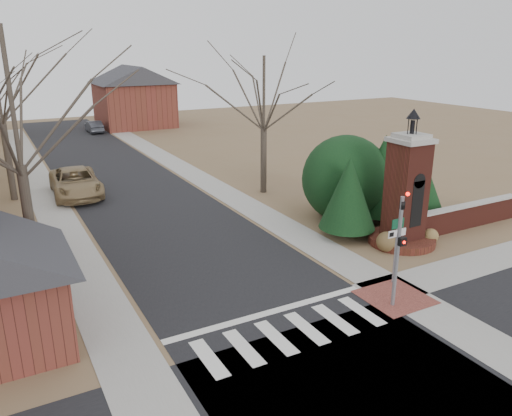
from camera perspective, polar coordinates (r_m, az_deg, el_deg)
ground at (r=16.66m, az=5.60°, el=-15.32°), size 120.00×120.00×0.00m
main_street at (r=35.54m, az=-14.63°, el=2.55°), size 8.00×70.00×0.01m
cross_street at (r=14.77m, az=12.56°, el=-20.66°), size 120.00×8.00×0.01m
crosswalk_zone at (r=17.21m, az=4.07°, el=-14.04°), size 8.00×2.20×0.02m
stop_bar at (r=18.31m, az=1.49°, el=-11.88°), size 8.00×0.35×0.02m
sidewalk_right_main at (r=37.06m, az=-6.84°, el=3.65°), size 2.00×60.00×0.02m
sidewalk_left at (r=34.74m, az=-22.93°, el=1.34°), size 2.00×60.00×0.02m
curb_apron at (r=20.03m, az=15.58°, el=-9.79°), size 2.40×2.40×0.02m
traffic_signal_pole at (r=18.38m, az=16.04°, el=-3.58°), size 0.28×0.41×4.50m
sign_post at (r=20.39m, az=15.75°, el=-3.31°), size 0.90×0.07×2.75m
brick_gate_monument at (r=24.63m, az=16.70°, el=0.81°), size 3.20×3.20×6.47m
brick_garden_wall at (r=28.35m, az=22.89°, el=-0.83°), size 7.50×0.50×1.30m
house_distant_right at (r=61.76m, az=-13.82°, el=12.43°), size 8.80×8.80×7.30m
evergreen_near at (r=24.83m, az=10.53°, el=1.74°), size 2.80×2.80×4.10m
evergreen_mid at (r=27.74m, az=14.34°, el=3.83°), size 3.40×3.40×4.70m
evergreen_far at (r=28.62m, az=18.54°, el=2.43°), size 2.40×2.40×3.30m
evergreen_mass at (r=27.78m, az=10.22°, el=3.71°), size 4.80×4.80×4.80m
bare_tree_0 at (r=20.48m, az=-26.36°, el=12.19°), size 8.05×8.05×11.15m
bare_tree_3 at (r=31.58m, az=0.91°, el=13.59°), size 7.00×7.00×9.70m
pickup_truck at (r=33.82m, az=-19.91°, el=2.77°), size 3.14×6.31×1.72m
distant_car at (r=58.63m, az=-18.02°, el=8.84°), size 1.39×3.98×1.31m
dry_shrub_left at (r=24.00m, az=14.70°, el=-3.74°), size 0.95×0.95×0.95m
dry_shrub_right at (r=25.61m, az=19.33°, el=-3.05°), size 0.74×0.74×0.74m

